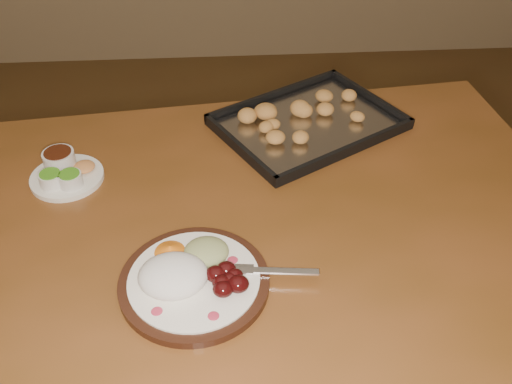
{
  "coord_description": "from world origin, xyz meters",
  "views": [
    {
      "loc": [
        0.17,
        -1.07,
        1.54
      ],
      "look_at": [
        0.23,
        -0.16,
        0.77
      ],
      "focal_mm": 40.0,
      "sensor_mm": 36.0,
      "label": 1
    }
  ],
  "objects": [
    {
      "name": "dining_table",
      "position": [
        0.16,
        -0.22,
        0.65
      ],
      "size": [
        1.59,
        1.05,
        0.75
      ],
      "rotation": [
        0.0,
        0.0,
        0.1
      ],
      "color": "brown",
      "rests_on": "ground"
    },
    {
      "name": "condiment_saucer",
      "position": [
        -0.18,
        -0.06,
        0.77
      ],
      "size": [
        0.16,
        0.16,
        0.05
      ],
      "rotation": [
        0.0,
        0.0,
        0.22
      ],
      "color": "white",
      "rests_on": "dining_table"
    },
    {
      "name": "dinner_plate",
      "position": [
        0.1,
        -0.39,
        0.77
      ],
      "size": [
        0.36,
        0.27,
        0.06
      ],
      "rotation": [
        0.0,
        0.0,
        -0.01
      ],
      "color": "black",
      "rests_on": "dining_table"
    },
    {
      "name": "baking_tray",
      "position": [
        0.38,
        0.11,
        0.76
      ],
      "size": [
        0.52,
        0.48,
        0.04
      ],
      "rotation": [
        0.0,
        0.0,
        0.53
      ],
      "color": "black",
      "rests_on": "dining_table"
    },
    {
      "name": "ground",
      "position": [
        0.0,
        0.0,
        0.0
      ],
      "size": [
        4.0,
        4.0,
        0.0
      ],
      "primitive_type": "plane",
      "color": "#523A1C",
      "rests_on": "ground"
    }
  ]
}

